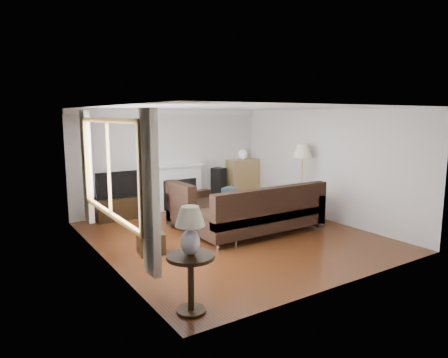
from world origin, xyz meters
TOP-DOWN VIEW (x-y plane):
  - room at (0.00, 0.00)m, footprint 5.10×5.60m
  - window at (-2.45, -0.20)m, footprint 0.12×2.74m
  - curtain_near at (-2.40, -1.72)m, footprint 0.10×0.35m
  - curtain_far at (-2.40, 1.32)m, footprint 0.10×0.35m
  - fireplace at (0.15, 2.64)m, footprint 1.40×0.26m
  - tv_stand at (-1.46, 2.49)m, footprint 1.03×0.47m
  - television at (-1.46, 2.49)m, footprint 1.05×0.14m
  - speaker_left at (-0.88, 2.54)m, footprint 0.32×0.36m
  - speaker_right at (1.27, 2.52)m, footprint 0.37×0.41m
  - bookshelf at (2.04, 2.52)m, footprint 0.85×0.40m
  - globe_lamp at (2.04, 2.52)m, footprint 0.26×0.26m
  - sectional_sofa at (0.54, -0.17)m, footprint 2.91×2.12m
  - coffee_table at (0.68, 1.40)m, footprint 1.02×0.56m
  - footstool at (-1.74, -0.06)m, footprint 0.49×0.49m
  - floor_lamp at (2.18, 0.35)m, footprint 0.58×0.58m
  - side_table at (-2.15, -2.29)m, footprint 0.58×0.58m
  - table_lamp at (-2.15, -2.29)m, footprint 0.36×0.36m

SIDE VIEW (x-z plane):
  - footstool at x=-1.74m, z-range 0.00..0.36m
  - coffee_table at x=0.68m, z-range 0.00..0.40m
  - tv_stand at x=-1.46m, z-range 0.00..0.52m
  - side_table at x=-2.15m, z-range 0.00..0.72m
  - speaker_left at x=-0.88m, z-range 0.00..0.92m
  - sectional_sofa at x=0.54m, z-range 0.00..0.94m
  - speaker_right at x=1.27m, z-range 0.00..0.99m
  - fireplace at x=0.15m, z-range 0.00..1.15m
  - bookshelf at x=2.04m, z-range 0.00..1.17m
  - television at x=-1.46m, z-range 0.52..1.12m
  - floor_lamp at x=2.18m, z-range 0.00..1.72m
  - table_lamp at x=-2.15m, z-range 0.72..1.31m
  - room at x=0.00m, z-range -0.02..2.52m
  - globe_lamp at x=2.04m, z-range 1.17..1.43m
  - curtain_near at x=-2.40m, z-range 0.35..2.45m
  - curtain_far at x=-2.40m, z-range 0.35..2.45m
  - window at x=-2.45m, z-range 0.78..2.32m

